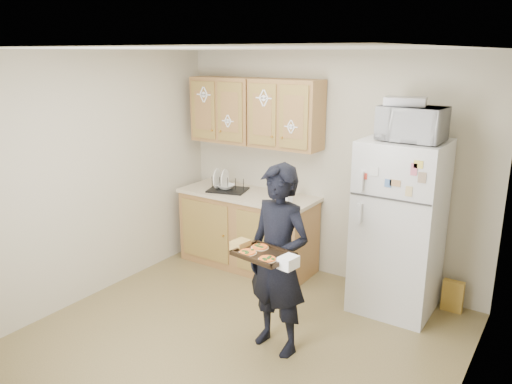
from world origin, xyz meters
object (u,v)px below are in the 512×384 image
at_px(refrigerator, 399,227).
at_px(dish_rack, 228,184).
at_px(baking_tray, 263,255).
at_px(person, 278,260).
at_px(microwave, 412,124).

xyz_separation_m(refrigerator, dish_rack, (-2.05, 0.01, 0.14)).
bearing_deg(baking_tray, dish_rack, 142.05).
distance_m(refrigerator, person, 1.39).
bearing_deg(person, refrigerator, 72.34).
bearing_deg(refrigerator, microwave, -42.38).
distance_m(baking_tray, microwave, 1.84).
distance_m(refrigerator, microwave, 1.01).
height_order(baking_tray, microwave, microwave).
bearing_deg(baking_tray, microwave, 75.79).
relative_size(microwave, dish_rack, 1.29).
bearing_deg(baking_tray, refrigerator, 78.21).
xyz_separation_m(refrigerator, person, (-0.61, -1.25, -0.04)).
distance_m(person, dish_rack, 1.92).
bearing_deg(microwave, dish_rack, -179.39).
bearing_deg(refrigerator, baking_tray, -110.04).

